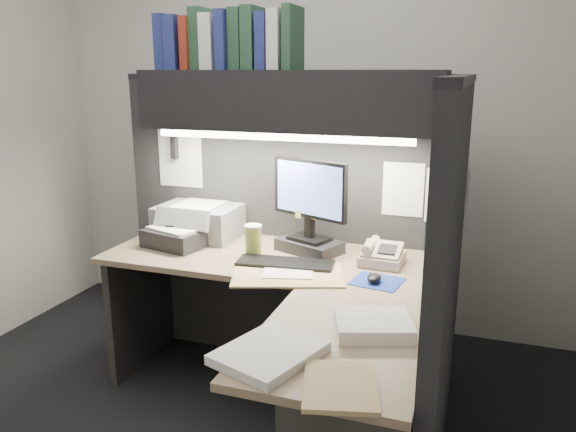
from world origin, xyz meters
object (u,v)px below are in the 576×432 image
Objects in this scene: overhead_shelf at (289,100)px; printer at (201,220)px; desk at (298,371)px; keyboard at (285,264)px; telephone at (382,256)px; coffee_cup at (253,242)px; notebook_stack at (178,237)px; monitor at (309,216)px.

overhead_shelf is 0.87m from printer.
desk is 3.64× the size of keyboard.
telephone is (0.53, -0.13, -0.73)m from overhead_shelf.
printer is (-0.54, 0.03, -0.68)m from overhead_shelf.
coffee_cup is 0.50m from printer.
notebook_stack is at bearing -95.79° from printer.
coffee_cup is (-0.25, -0.16, -0.12)m from monitor.
desk is at bearing -42.11° from printer.
overhead_shelf is 4.95× the size of notebook_stack.
printer reaches higher than desk.
desk is 11.05× the size of coffee_cup.
keyboard is (-0.05, -0.24, -0.18)m from monitor.
keyboard is 0.23m from coffee_cup.
overhead_shelf is 3.32× the size of keyboard.
overhead_shelf is 0.82m from keyboard.
coffee_cup reaches higher than desk.
desk is at bearing -51.94° from coffee_cup.
overhead_shelf is 0.94m from notebook_stack.
monitor is 0.73m from notebook_stack.
overhead_shelf reaches higher than keyboard.
monitor is 0.42m from telephone.
printer reaches higher than telephone.
desk is 3.80× the size of printer.
monitor is (-0.17, 0.69, 0.48)m from desk.
notebook_stack is (-0.03, -0.22, -0.04)m from printer.
overhead_shelf reaches higher than monitor.
notebook_stack reaches higher than telephone.
overhead_shelf reaches higher than notebook_stack.
overhead_shelf is 7.39× the size of telephone.
keyboard is at bearing -10.14° from notebook_stack.
monitor reaches higher than telephone.
desk is 1.10× the size of overhead_shelf.
desk is at bearing -54.40° from monitor.
telephone is at bearing 70.07° from desk.
keyboard is 2.23× the size of telephone.
printer is at bearing 149.26° from coffee_cup.
monitor is at bearing -7.37° from printer.
notebook_stack is at bearing 147.19° from desk.
telephone is at bearing 8.63° from coffee_cup.
printer is at bearing 137.08° from desk.
printer is (-0.84, 0.78, 0.38)m from desk.
notebook_stack is (-0.57, -0.19, -0.72)m from overhead_shelf.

